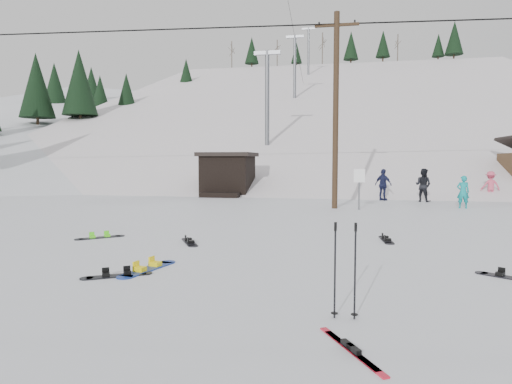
# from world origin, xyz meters

# --- Properties ---
(ground) EXTENTS (200.00, 200.00, 0.00)m
(ground) POSITION_xyz_m (0.00, 0.00, 0.00)
(ground) COLOR silver
(ground) RESTS_ON ground
(ski_slope) EXTENTS (60.00, 85.24, 65.97)m
(ski_slope) POSITION_xyz_m (0.00, 55.00, -12.00)
(ski_slope) COLOR silver
(ski_slope) RESTS_ON ground
(ridge_left) EXTENTS (47.54, 95.03, 58.38)m
(ridge_left) POSITION_xyz_m (-36.00, 48.00, -11.00)
(ridge_left) COLOR silver
(ridge_left) RESTS_ON ground
(treeline_left) EXTENTS (20.00, 64.00, 10.00)m
(treeline_left) POSITION_xyz_m (-34.00, 40.00, 0.00)
(treeline_left) COLOR black
(treeline_left) RESTS_ON ground
(treeline_crest) EXTENTS (50.00, 6.00, 10.00)m
(treeline_crest) POSITION_xyz_m (0.00, 86.00, 0.00)
(treeline_crest) COLOR black
(treeline_crest) RESTS_ON ski_slope
(utility_pole) EXTENTS (2.00, 0.26, 9.00)m
(utility_pole) POSITION_xyz_m (2.00, 14.00, 4.68)
(utility_pole) COLOR #3A2819
(utility_pole) RESTS_ON ground
(trail_sign) EXTENTS (0.50, 0.09, 1.85)m
(trail_sign) POSITION_xyz_m (3.10, 13.58, 1.27)
(trail_sign) COLOR #595B60
(trail_sign) RESTS_ON ground
(lift_hut) EXTENTS (3.40, 4.10, 2.75)m
(lift_hut) POSITION_xyz_m (-5.00, 20.94, 1.36)
(lift_hut) COLOR black
(lift_hut) RESTS_ON ground
(lift_tower_near) EXTENTS (2.20, 0.36, 8.00)m
(lift_tower_near) POSITION_xyz_m (-4.00, 30.00, 7.86)
(lift_tower_near) COLOR #595B60
(lift_tower_near) RESTS_ON ski_slope
(lift_tower_mid) EXTENTS (2.20, 0.36, 8.00)m
(lift_tower_mid) POSITION_xyz_m (-4.00, 50.00, 14.36)
(lift_tower_mid) COLOR #595B60
(lift_tower_mid) RESTS_ON ski_slope
(lift_tower_far) EXTENTS (2.20, 0.36, 8.00)m
(lift_tower_far) POSITION_xyz_m (-4.00, 70.00, 20.86)
(lift_tower_far) COLOR #595B60
(lift_tower_far) RESTS_ON ski_slope
(hero_snowboard) EXTENTS (0.64, 1.68, 0.12)m
(hero_snowboard) POSITION_xyz_m (-1.45, 1.07, 0.03)
(hero_snowboard) COLOR navy
(hero_snowboard) RESTS_ON ground
(hero_skis) EXTENTS (0.79, 1.34, 0.08)m
(hero_skis) POSITION_xyz_m (2.62, -2.19, 0.02)
(hero_skis) COLOR #B11225
(hero_skis) RESTS_ON ground
(ski_poles) EXTENTS (0.38, 0.10, 1.38)m
(ski_poles) POSITION_xyz_m (2.53, -1.08, 0.71)
(ski_poles) COLOR black
(ski_poles) RESTS_ON ground
(board_scatter_a) EXTENTS (1.19, 0.84, 0.09)m
(board_scatter_a) POSITION_xyz_m (-1.81, 0.46, 0.02)
(board_scatter_a) COLOR black
(board_scatter_a) RESTS_ON ground
(board_scatter_b) EXTENTS (0.81, 1.24, 0.10)m
(board_scatter_b) POSITION_xyz_m (-1.65, 4.17, 0.03)
(board_scatter_b) COLOR black
(board_scatter_b) RESTS_ON ground
(board_scatter_c) EXTENTS (1.11, 1.05, 0.10)m
(board_scatter_c) POSITION_xyz_m (-4.46, 4.39, 0.03)
(board_scatter_c) COLOR black
(board_scatter_c) RESTS_ON ground
(board_scatter_d) EXTENTS (1.12, 0.86, 0.09)m
(board_scatter_d) POSITION_xyz_m (5.64, 1.78, 0.02)
(board_scatter_d) COLOR black
(board_scatter_d) RESTS_ON ground
(board_scatter_f) EXTENTS (0.35, 1.36, 0.10)m
(board_scatter_f) POSITION_xyz_m (3.65, 5.59, 0.02)
(board_scatter_f) COLOR black
(board_scatter_f) RESTS_ON ground
(skier_teal) EXTENTS (0.57, 0.38, 1.53)m
(skier_teal) POSITION_xyz_m (7.89, 15.18, 0.77)
(skier_teal) COLOR #0D878B
(skier_teal) RESTS_ON ground
(skier_dark) EXTENTS (1.11, 1.05, 1.80)m
(skier_dark) POSITION_xyz_m (6.61, 18.37, 0.90)
(skier_dark) COLOR black
(skier_dark) RESTS_ON ground
(skier_pink) EXTENTS (1.11, 0.72, 1.62)m
(skier_pink) POSITION_xyz_m (10.61, 20.56, 0.81)
(skier_pink) COLOR #CE4864
(skier_pink) RESTS_ON ground
(skier_navy) EXTENTS (1.09, 0.97, 1.77)m
(skier_navy) POSITION_xyz_m (4.55, 18.78, 0.88)
(skier_navy) COLOR #191D3F
(skier_navy) RESTS_ON ground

